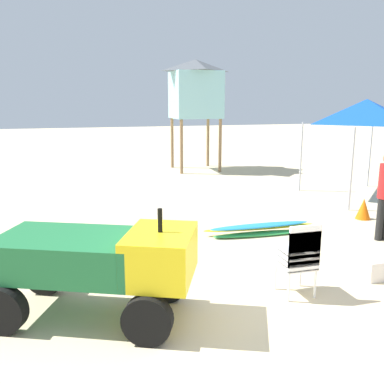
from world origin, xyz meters
name	(u,v)px	position (x,y,z in m)	size (l,w,h in m)	color
ground	(263,318)	(0.00, 0.00, 0.00)	(80.00, 80.00, 0.00)	beige
utility_cart	(99,260)	(-2.03, 0.63, 0.78)	(2.81, 2.13, 1.50)	#1E6B38
stacked_plastic_chairs	(300,254)	(0.75, 0.46, 0.65)	(0.48, 0.48, 1.11)	white
surfboard_pile	(260,229)	(1.45, 3.28, 0.12)	(2.50, 0.56, 0.24)	green
popup_canopy	(366,112)	(5.78, 5.78, 2.47)	(2.56, 2.56, 2.82)	#B2B2B7
lifeguard_tower	(195,89)	(2.52, 11.86, 3.20)	(1.98, 1.98, 4.32)	olive
traffic_cone_near	(364,209)	(4.34, 3.71, 0.25)	(0.35, 0.35, 0.50)	orange
cooler_box	(377,268)	(2.31, 0.71, 0.16)	(0.52, 0.37, 0.32)	white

